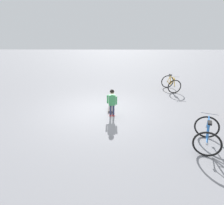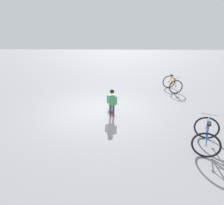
# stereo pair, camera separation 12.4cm
# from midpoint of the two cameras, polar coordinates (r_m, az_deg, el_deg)

# --- Properties ---
(ground_plane) EXTENTS (50.00, 50.00, 0.00)m
(ground_plane) POSITION_cam_midpoint_polar(r_m,az_deg,el_deg) (7.99, -3.69, -2.30)
(ground_plane) COLOR gray
(child_person) EXTENTS (0.39, 0.21, 1.06)m
(child_person) POSITION_cam_midpoint_polar(r_m,az_deg,el_deg) (7.22, 0.49, 0.79)
(child_person) COLOR #2D3351
(child_person) RESTS_ON ground
(skateboard) EXTENTS (0.21, 0.65, 0.07)m
(skateboard) POSITION_cam_midpoint_polar(r_m,az_deg,el_deg) (7.98, 0.10, -1.82)
(skateboard) COLOR black
(skateboard) RESTS_ON ground
(bicycle_near) EXTENTS (1.08, 1.26, 0.85)m
(bicycle_near) POSITION_cam_midpoint_polar(r_m,az_deg,el_deg) (6.06, 26.40, -8.51)
(bicycle_near) COLOR black
(bicycle_near) RESTS_ON ground
(bicycle_mid) EXTENTS (0.81, 1.13, 0.85)m
(bicycle_mid) POSITION_cam_midpoint_polar(r_m,az_deg,el_deg) (10.92, 17.51, 5.24)
(bicycle_mid) COLOR black
(bicycle_mid) RESTS_ON ground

